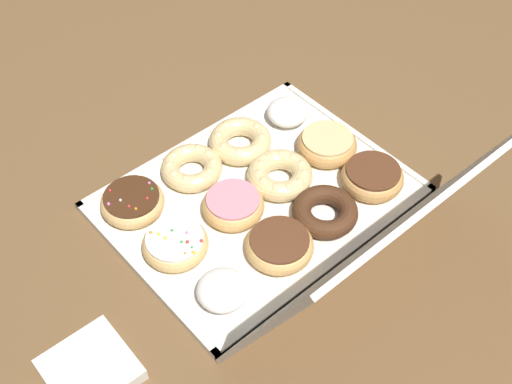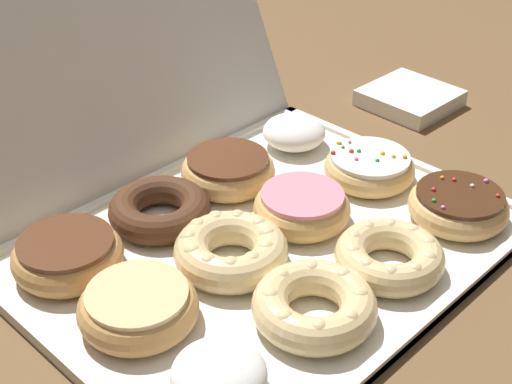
% 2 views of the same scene
% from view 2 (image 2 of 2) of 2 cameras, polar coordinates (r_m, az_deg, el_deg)
% --- Properties ---
extents(ground_plane, '(3.00, 3.00, 0.00)m').
position_cam_2_polar(ground_plane, '(0.82, 0.87, -4.51)').
color(ground_plane, brown).
extents(donut_box, '(0.52, 0.40, 0.01)m').
position_cam_2_polar(donut_box, '(0.82, 0.87, -4.21)').
color(donut_box, silver).
rests_on(donut_box, ground).
extents(box_lid_open, '(0.52, 0.18, 0.38)m').
position_cam_2_polar(box_lid_open, '(0.93, -12.47, 12.84)').
color(box_lid_open, silver).
rests_on(box_lid_open, ground).
extents(powdered_filled_donut_0, '(0.08, 0.08, 0.04)m').
position_cam_2_polar(powdered_filled_donut_0, '(0.64, -2.89, -13.93)').
color(powdered_filled_donut_0, white).
rests_on(powdered_filled_donut_0, donut_box).
extents(cruller_donut_1, '(0.12, 0.12, 0.04)m').
position_cam_2_polar(cruller_donut_1, '(0.71, 4.53, -8.72)').
color(cruller_donut_1, '#EACC8C').
rests_on(cruller_donut_1, donut_box).
extents(cruller_donut_2, '(0.11, 0.11, 0.04)m').
position_cam_2_polar(cruller_donut_2, '(0.78, 10.29, -4.87)').
color(cruller_donut_2, '#EACC8C').
rests_on(cruller_donut_2, donut_box).
extents(sprinkle_donut_3, '(0.11, 0.11, 0.04)m').
position_cam_2_polar(sprinkle_donut_3, '(0.87, 15.39, -0.99)').
color(sprinkle_donut_3, '#E5B770').
rests_on(sprinkle_donut_3, donut_box).
extents(glazed_ring_donut_4, '(0.12, 0.12, 0.04)m').
position_cam_2_polar(glazed_ring_donut_4, '(0.71, -9.14, -8.74)').
color(glazed_ring_donut_4, tan).
rests_on(glazed_ring_donut_4, donut_box).
extents(cruller_donut_5, '(0.12, 0.12, 0.04)m').
position_cam_2_polar(cruller_donut_5, '(0.77, -2.12, -4.38)').
color(cruller_donut_5, '#EACC8C').
rests_on(cruller_donut_5, donut_box).
extents(pink_frosted_donut_6, '(0.11, 0.11, 0.04)m').
position_cam_2_polar(pink_frosted_donut_6, '(0.83, 3.79, -1.27)').
color(pink_frosted_donut_6, tan).
rests_on(pink_frosted_donut_6, donut_box).
extents(sprinkle_donut_7, '(0.11, 0.11, 0.04)m').
position_cam_2_polar(sprinkle_donut_7, '(0.93, 8.61, 2.00)').
color(sprinkle_donut_7, '#E5B770').
rests_on(sprinkle_donut_7, donut_box).
extents(chocolate_frosted_donut_8, '(0.12, 0.12, 0.04)m').
position_cam_2_polar(chocolate_frosted_donut_8, '(0.79, -14.39, -4.72)').
color(chocolate_frosted_donut_8, tan).
rests_on(chocolate_frosted_donut_8, donut_box).
extents(chocolate_cake_ring_donut_9, '(0.12, 0.12, 0.03)m').
position_cam_2_polar(chocolate_cake_ring_donut_9, '(0.84, -7.47, -1.34)').
color(chocolate_cake_ring_donut_9, '#472816').
rests_on(chocolate_cake_ring_donut_9, donut_box).
extents(chocolate_frosted_donut_10, '(0.12, 0.12, 0.04)m').
position_cam_2_polar(chocolate_frosted_donut_10, '(0.90, -2.17, 1.73)').
color(chocolate_frosted_donut_10, tan).
rests_on(chocolate_frosted_donut_10, donut_box).
extents(powdered_filled_donut_11, '(0.08, 0.08, 0.04)m').
position_cam_2_polar(powdered_filled_donut_11, '(0.99, 2.96, 4.66)').
color(powdered_filled_donut_11, white).
rests_on(powdered_filled_donut_11, donut_box).
extents(napkin_stack, '(0.13, 0.13, 0.02)m').
position_cam_2_polar(napkin_stack, '(1.15, 11.82, 7.14)').
color(napkin_stack, white).
rests_on(napkin_stack, ground).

